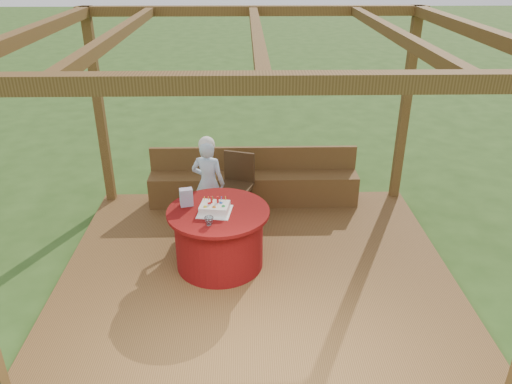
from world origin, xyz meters
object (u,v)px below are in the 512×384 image
chair (237,182)px  birthday_cake (215,208)px  bench (254,185)px  elderly_woman (208,181)px  gift_bag (186,197)px  drinking_glass (209,221)px  table (219,237)px

chair → birthday_cake: 1.35m
bench → chair: bearing=-124.7°
elderly_woman → birthday_cake: 1.03m
birthday_cake → gift_bag: 0.37m
birthday_cake → drinking_glass: bearing=-99.2°
elderly_woman → drinking_glass: 1.30m
bench → gift_bag: (-0.80, -1.48, 0.56)m
bench → chair: size_ratio=3.40×
elderly_woman → drinking_glass: (0.09, -1.29, 0.13)m
drinking_glass → elderly_woman: bearing=94.2°
gift_bag → table: bearing=-32.5°
elderly_woman → gift_bag: bearing=-102.7°
elderly_woman → gift_bag: (-0.19, -0.84, 0.19)m
chair → table: bearing=-98.6°
bench → birthday_cake: 1.78m
bench → table: (-0.43, -1.61, 0.10)m
table → elderly_woman: size_ratio=0.93×
bench → table: bench is taller
chair → birthday_cake: size_ratio=2.16×
gift_bag → chair: bearing=50.6°
drinking_glass → birthday_cake: bearing=80.8°
bench → table: 1.67m
table → chair: size_ratio=1.32×
drinking_glass → gift_bag: bearing=122.1°
bench → drinking_glass: (-0.51, -1.93, 0.50)m
bench → elderly_woman: 0.95m
bench → gift_bag: 1.77m
birthday_cake → gift_bag: bearing=153.2°
table → chair: 1.28m
elderly_woman → table: bearing=-79.7°
bench → gift_bag: bearing=-118.3°
elderly_woman → drinking_glass: size_ratio=12.73×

